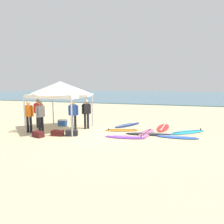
{
  "coord_description": "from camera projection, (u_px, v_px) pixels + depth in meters",
  "views": [
    {
      "loc": [
        3.78,
        -10.2,
        2.71
      ],
      "look_at": [
        0.34,
        1.46,
        1.0
      ],
      "focal_mm": 34.22,
      "sensor_mm": 36.0,
      "label": 1
    }
  ],
  "objects": [
    {
      "name": "surfboard_black",
      "position": [
        148.0,
        134.0,
        11.1
      ],
      "size": [
        2.39,
        1.01,
        0.19
      ],
      "color": "black",
      "rests_on": "ground"
    },
    {
      "name": "gear_bag_by_pole",
      "position": [
        72.0,
        133.0,
        10.86
      ],
      "size": [
        0.67,
        0.48,
        0.28
      ],
      "primitive_type": "cube",
      "rotation": [
        0.0,
        0.0,
        0.29
      ],
      "color": "#232328",
      "rests_on": "ground"
    },
    {
      "name": "person_grey",
      "position": [
        41.0,
        115.0,
        11.25
      ],
      "size": [
        0.32,
        0.53,
        1.71
      ],
      "color": "black",
      "rests_on": "ground"
    },
    {
      "name": "cooler_box",
      "position": [
        62.0,
        123.0,
        13.31
      ],
      "size": [
        0.5,
        0.36,
        0.39
      ],
      "color": "#2D60B7",
      "rests_on": "ground"
    },
    {
      "name": "gear_bag_on_sand",
      "position": [
        38.0,
        134.0,
        10.6
      ],
      "size": [
        0.67,
        0.51,
        0.28
      ],
      "primitive_type": "cube",
      "rotation": [
        0.0,
        0.0,
        2.78
      ],
      "color": "#4C1919",
      "rests_on": "ground"
    },
    {
      "name": "ground_plane",
      "position": [
        98.0,
        134.0,
        11.13
      ],
      "size": [
        80.0,
        80.0,
        0.0
      ],
      "primitive_type": "plane",
      "color": "beige"
    },
    {
      "name": "gear_bag_near_tent",
      "position": [
        57.0,
        133.0,
        10.85
      ],
      "size": [
        0.63,
        0.38,
        0.28
      ],
      "primitive_type": "cube",
      "rotation": [
        0.0,
        0.0,
        0.09
      ],
      "color": "#4C1919",
      "rests_on": "ground"
    },
    {
      "name": "person_orange",
      "position": [
        29.0,
        114.0,
        11.44
      ],
      "size": [
        0.55,
        0.27,
        1.71
      ],
      "color": "black",
      "rests_on": "ground"
    },
    {
      "name": "surfboard_navy",
      "position": [
        128.0,
        125.0,
        13.42
      ],
      "size": [
        1.6,
        2.26,
        0.19
      ],
      "color": "navy",
      "rests_on": "ground"
    },
    {
      "name": "surfboard_pink",
      "position": [
        146.0,
        133.0,
        11.26
      ],
      "size": [
        0.9,
        2.27,
        0.19
      ],
      "color": "pink",
      "rests_on": "ground"
    },
    {
      "name": "surfboard_purple",
      "position": [
        125.0,
        137.0,
        10.47
      ],
      "size": [
        2.05,
        0.71,
        0.19
      ],
      "color": "purple",
      "rests_on": "ground"
    },
    {
      "name": "surfboard_cyan",
      "position": [
        188.0,
        132.0,
        11.53
      ],
      "size": [
        2.11,
        1.87,
        0.19
      ],
      "color": "#23B2CC",
      "rests_on": "ground"
    },
    {
      "name": "surfboard_orange",
      "position": [
        122.0,
        130.0,
        11.99
      ],
      "size": [
        1.93,
        1.07,
        0.19
      ],
      "color": "orange",
      "rests_on": "ground"
    },
    {
      "name": "surfboard_blue",
      "position": [
        178.0,
        137.0,
        10.46
      ],
      "size": [
        2.01,
        0.56,
        0.19
      ],
      "color": "blue",
      "rests_on": "ground"
    },
    {
      "name": "person_blue",
      "position": [
        73.0,
        113.0,
        11.81
      ],
      "size": [
        0.53,
        0.32,
        1.71
      ],
      "color": "black",
      "rests_on": "ground"
    },
    {
      "name": "surfboard_red",
      "position": [
        163.0,
        127.0,
        12.65
      ],
      "size": [
        0.82,
        2.42,
        0.19
      ],
      "color": "red",
      "rests_on": "ground"
    },
    {
      "name": "person_black",
      "position": [
        86.0,
        112.0,
        12.35
      ],
      "size": [
        0.43,
        0.4,
        1.71
      ],
      "color": "black",
      "rests_on": "ground"
    },
    {
      "name": "person_red",
      "position": [
        38.0,
        111.0,
        12.66
      ],
      "size": [
        0.53,
        0.32,
        1.71
      ],
      "color": "#2D2D33",
      "rests_on": "ground"
    },
    {
      "name": "canopy_tent",
      "position": [
        60.0,
        88.0,
        11.91
      ],
      "size": [
        2.84,
        2.84,
        2.75
      ],
      "color": "#B7B7BC",
      "rests_on": "ground"
    },
    {
      "name": "sea",
      "position": [
        155.0,
        95.0,
        42.74
      ],
      "size": [
        80.0,
        36.0,
        0.1
      ],
      "primitive_type": "cube",
      "color": "teal",
      "rests_on": "ground"
    }
  ]
}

